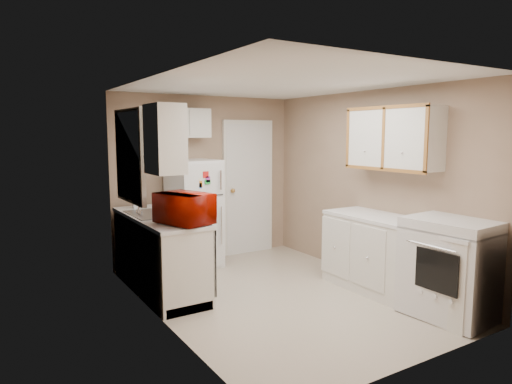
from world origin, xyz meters
TOP-DOWN VIEW (x-y plane):
  - floor at (0.00, 0.00)m, footprint 3.80×3.80m
  - ceiling at (0.00, 0.00)m, footprint 3.80×3.80m
  - wall_left at (-1.40, 0.00)m, footprint 3.80×3.80m
  - wall_right at (1.40, 0.00)m, footprint 3.80×3.80m
  - wall_back at (0.00, 1.90)m, footprint 2.80×2.80m
  - wall_front at (0.00, -1.90)m, footprint 2.80×2.80m
  - left_counter at (-1.10, 0.90)m, footprint 0.60×1.80m
  - dishwasher at (-0.81, 0.30)m, footprint 0.03×0.58m
  - sink at (-1.10, 1.05)m, footprint 0.54×0.74m
  - microwave at (-1.02, 0.29)m, footprint 0.67×0.50m
  - soap_bottle at (-1.15, 1.58)m, footprint 0.09×0.10m
  - window_blinds at (-1.36, 1.05)m, footprint 0.10×0.98m
  - upper_cabinet_left at (-1.25, 0.22)m, footprint 0.30×0.45m
  - refrigerator at (-0.34, 1.58)m, footprint 0.68×0.67m
  - cabinet_over_fridge at (-0.40, 1.75)m, footprint 0.70×0.30m
  - interior_door at (0.70, 1.86)m, footprint 0.86×0.06m
  - right_counter at (1.10, -0.80)m, footprint 0.60×2.00m
  - stove at (1.14, -1.42)m, footprint 0.74×0.89m
  - upper_cabinet_right at (1.25, -0.50)m, footprint 0.30×1.20m

SIDE VIEW (x-z plane):
  - floor at x=0.00m, z-range 0.00..0.00m
  - left_counter at x=-1.10m, z-range 0.00..0.90m
  - right_counter at x=1.10m, z-range 0.00..0.90m
  - dishwasher at x=-0.81m, z-range 0.13..0.85m
  - stove at x=1.14m, z-range 0.00..1.02m
  - refrigerator at x=-0.34m, z-range 0.00..1.50m
  - sink at x=-1.10m, z-range 0.78..0.94m
  - soap_bottle at x=-1.15m, z-range 0.90..1.10m
  - interior_door at x=0.70m, z-range -0.02..2.06m
  - microwave at x=-1.02m, z-range 0.85..1.25m
  - wall_left at x=-1.40m, z-range 1.20..1.20m
  - wall_right at x=1.40m, z-range 1.20..1.20m
  - wall_back at x=0.00m, z-range 1.20..1.20m
  - wall_front at x=0.00m, z-range 1.20..1.20m
  - window_blinds at x=-1.36m, z-range 1.06..2.14m
  - upper_cabinet_left at x=-1.25m, z-range 1.45..2.15m
  - upper_cabinet_right at x=1.25m, z-range 1.45..2.15m
  - cabinet_over_fridge at x=-0.40m, z-range 1.80..2.20m
  - ceiling at x=0.00m, z-range 2.40..2.40m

